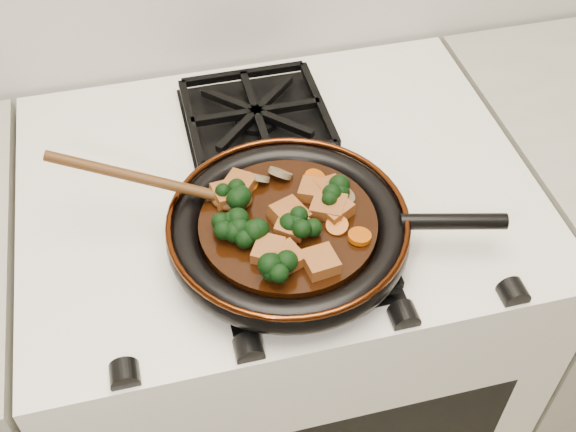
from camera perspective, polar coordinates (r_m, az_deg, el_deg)
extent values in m
cube|color=white|center=(1.44, -0.72, -10.15)|extent=(0.76, 0.60, 0.90)
cylinder|color=black|center=(0.97, 0.00, -1.48)|extent=(0.30, 0.30, 0.01)
torus|color=black|center=(0.96, 0.00, -1.13)|extent=(0.32, 0.32, 0.04)
torus|color=#431B09|center=(0.94, 0.00, -0.29)|extent=(0.32, 0.32, 0.01)
cylinder|color=black|center=(0.97, 12.95, -0.43)|extent=(0.14, 0.05, 0.02)
cylinder|color=black|center=(0.95, 0.00, -0.85)|extent=(0.24, 0.24, 0.02)
cube|color=brown|center=(0.95, 3.63, 0.60)|extent=(0.06, 0.06, 0.03)
cube|color=brown|center=(0.99, -3.82, 2.51)|extent=(0.05, 0.05, 0.02)
cube|color=brown|center=(0.95, 3.26, 0.65)|extent=(0.06, 0.06, 0.03)
cube|color=brown|center=(0.98, 2.05, 1.97)|extent=(0.05, 0.05, 0.02)
cube|color=brown|center=(0.89, 2.58, -3.70)|extent=(0.04, 0.05, 0.02)
cube|color=brown|center=(0.93, 0.24, -0.92)|extent=(0.05, 0.05, 0.03)
cube|color=brown|center=(0.90, -1.57, -2.81)|extent=(0.05, 0.05, 0.02)
cube|color=brown|center=(0.90, -0.13, -3.39)|extent=(0.05, 0.05, 0.02)
cube|color=brown|center=(0.98, 3.29, 2.17)|extent=(0.04, 0.04, 0.03)
cube|color=brown|center=(0.94, 0.09, 0.04)|extent=(0.06, 0.06, 0.03)
cube|color=brown|center=(0.97, -4.83, 1.68)|extent=(0.05, 0.04, 0.03)
cylinder|color=#AA4404|center=(0.94, 3.91, -0.78)|extent=(0.03, 0.03, 0.02)
cylinder|color=#AA4404|center=(1.00, 2.11, 2.96)|extent=(0.03, 0.03, 0.02)
cylinder|color=#AA4404|center=(0.99, -3.26, 2.68)|extent=(0.03, 0.03, 0.02)
cylinder|color=#AA4404|center=(0.93, 5.68, -1.62)|extent=(0.03, 0.03, 0.01)
cylinder|color=brown|center=(1.00, -0.60, 3.40)|extent=(0.05, 0.05, 0.03)
cylinder|color=brown|center=(0.98, 3.75, 2.24)|extent=(0.04, 0.04, 0.03)
cylinder|color=brown|center=(0.97, 4.35, 1.67)|extent=(0.04, 0.04, 0.02)
cylinder|color=brown|center=(0.97, -4.42, 1.59)|extent=(0.05, 0.05, 0.03)
cylinder|color=brown|center=(0.99, -2.31, 3.02)|extent=(0.04, 0.04, 0.03)
ellipsoid|color=#4A2A10|center=(0.97, -4.46, 1.31)|extent=(0.07, 0.06, 0.02)
cylinder|color=#4A2A10|center=(0.97, -11.62, 2.97)|extent=(0.02, 0.02, 0.25)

